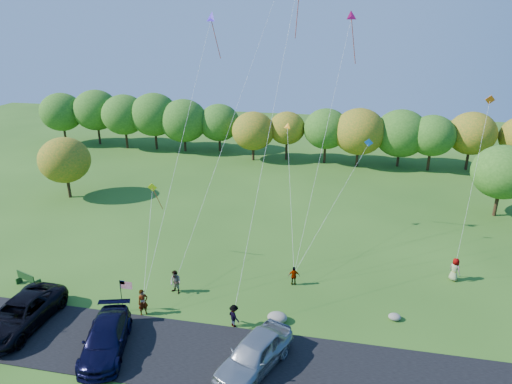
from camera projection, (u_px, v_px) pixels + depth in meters
ground at (210, 315)px, 31.52m from camera, size 140.00×140.00×0.00m
asphalt_lane at (191, 354)px, 27.86m from camera, size 44.00×6.00×0.06m
treeline at (293, 128)px, 62.85m from camera, size 76.09×28.09×8.42m
minivan_dark at (20, 314)px, 30.01m from camera, size 3.30×6.85×1.88m
minivan_navy at (106, 339)px, 27.84m from camera, size 3.96×6.42×1.74m
minivan_silver at (254, 354)px, 26.40m from camera, size 4.44×6.33×2.00m
flyer_a at (143, 302)px, 31.27m from camera, size 0.83×0.83×1.95m
flyer_b at (176, 282)px, 33.71m from camera, size 1.11×1.00×1.87m
flyer_c at (234, 316)px, 30.15m from camera, size 1.18×1.13×1.61m
flyer_d at (294, 276)px, 34.82m from camera, size 0.96×0.53×1.54m
flyer_e at (455, 269)px, 35.38m from camera, size 1.06×1.09×1.89m
park_bench at (27, 278)px, 34.84m from camera, size 1.91×0.92×1.09m
trash_barrel at (58, 294)px, 33.23m from camera, size 0.53×0.53×0.79m
flag_assembly at (124, 288)px, 31.28m from camera, size 0.92×0.60×2.49m
boulder_near at (277, 317)px, 30.74m from camera, size 1.35×1.06×0.68m
boulder_far at (395, 317)px, 31.00m from camera, size 0.85×0.71×0.44m
kites_aloft at (292, 4)px, 35.61m from camera, size 25.03×12.61×20.36m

